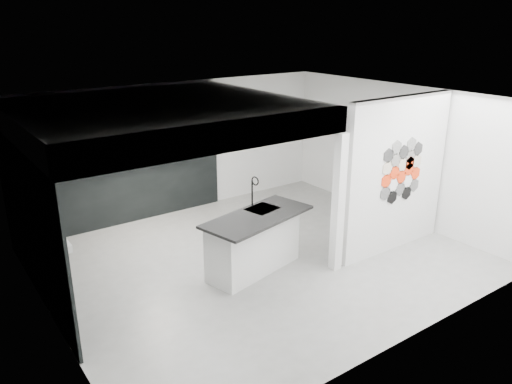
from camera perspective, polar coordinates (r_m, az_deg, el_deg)
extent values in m
cube|color=gray|center=(8.90, 0.60, -7.68)|extent=(7.00, 6.00, 0.01)
cube|color=silver|center=(9.16, 15.75, 1.84)|extent=(2.45, 0.15, 2.80)
cube|color=black|center=(10.37, -15.06, 2.61)|extent=(4.40, 0.04, 2.35)
cube|color=black|center=(8.03, -24.41, -3.38)|extent=(0.04, 4.00, 2.35)
cube|color=silver|center=(8.28, -10.89, 8.62)|extent=(4.40, 4.00, 0.40)
cube|color=silver|center=(8.23, 9.38, -1.31)|extent=(0.16, 0.16, 2.35)
cube|color=silver|center=(6.61, -3.76, 6.29)|extent=(4.40, 0.16, 0.40)
cube|color=silver|center=(8.01, -22.18, -5.66)|extent=(0.40, 0.60, 0.12)
cube|color=black|center=(10.27, -14.38, 3.25)|extent=(3.00, 0.15, 0.04)
cube|color=silver|center=(8.33, -0.28, -5.92)|extent=(1.79, 0.98, 0.97)
cube|color=black|center=(8.07, 0.19, -2.84)|extent=(2.06, 1.26, 0.05)
cube|color=black|center=(8.36, 0.71, -1.95)|extent=(0.59, 0.53, 0.02)
cylinder|color=black|center=(8.41, -0.45, -0.10)|extent=(0.03, 0.03, 0.45)
torus|color=black|center=(8.30, -0.10, 1.27)|extent=(0.06, 0.16, 0.16)
cylinder|color=black|center=(9.98, -19.10, 3.02)|extent=(0.26, 0.26, 0.20)
ellipsoid|color=black|center=(10.56, -10.29, 4.52)|extent=(0.25, 0.25, 0.16)
cylinder|color=gray|center=(10.79, -7.75, 4.79)|extent=(0.15, 0.15, 0.09)
cylinder|color=gray|center=(10.78, -7.76, 4.97)|extent=(0.14, 0.14, 0.16)
cylinder|color=black|center=(10.11, -16.70, 3.37)|extent=(0.06, 0.06, 0.16)
cylinder|color=black|center=(9.94, -20.11, 2.58)|extent=(0.09, 0.09, 0.11)
cylinder|color=black|center=(8.91, 14.55, -0.15)|extent=(0.26, 0.02, 0.26)
cylinder|color=#F2340C|center=(8.84, 14.67, 1.23)|extent=(0.26, 0.02, 0.26)
cylinder|color=beige|center=(8.78, 14.79, 2.62)|extent=(0.26, 0.02, 0.26)
cylinder|color=#2D2D2D|center=(8.72, 14.91, 4.04)|extent=(0.26, 0.02, 0.26)
cylinder|color=black|center=(9.09, 15.29, -0.58)|extent=(0.26, 0.02, 0.26)
cylinder|color=white|center=(9.02, 15.41, 0.76)|extent=(0.26, 0.02, 0.26)
cylinder|color=#F2340C|center=(8.95, 15.54, 2.13)|extent=(0.26, 0.02, 0.26)
cylinder|color=#66635E|center=(8.89, 15.67, 3.52)|extent=(0.26, 0.02, 0.26)
cylinder|color=silver|center=(8.84, 15.80, 4.92)|extent=(0.26, 0.02, 0.26)
cylinder|color=black|center=(9.20, 16.12, 0.32)|extent=(0.26, 0.02, 0.26)
cylinder|color=#F2340C|center=(9.13, 16.25, 1.66)|extent=(0.26, 0.02, 0.26)
cylinder|color=beige|center=(9.07, 16.39, 3.01)|extent=(0.26, 0.02, 0.26)
cylinder|color=#2D2D2D|center=(9.01, 16.52, 4.39)|extent=(0.26, 0.02, 0.26)
cylinder|color=black|center=(9.38, 16.81, -0.11)|extent=(0.26, 0.02, 0.26)
cylinder|color=white|center=(9.31, 16.94, 1.20)|extent=(0.26, 0.02, 0.26)
cylinder|color=#F2340C|center=(9.25, 17.08, 2.53)|extent=(0.26, 0.02, 0.26)
cylinder|color=#66635E|center=(9.19, 17.21, 3.87)|extent=(0.26, 0.02, 0.26)
cylinder|color=silver|center=(9.14, 17.35, 5.23)|extent=(0.26, 0.02, 0.26)
cylinder|color=black|center=(9.50, 17.61, 0.76)|extent=(0.26, 0.02, 0.26)
cylinder|color=#F2340C|center=(9.43, 17.74, 2.06)|extent=(0.26, 0.02, 0.26)
cylinder|color=beige|center=(9.37, 17.88, 3.37)|extent=(0.26, 0.02, 0.26)
cylinder|color=#2D2D2D|center=(9.32, 18.02, 4.70)|extent=(0.26, 0.02, 0.26)
cylinder|color=#F2340C|center=(9.22, 17.15, 3.20)|extent=(0.26, 0.02, 0.26)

